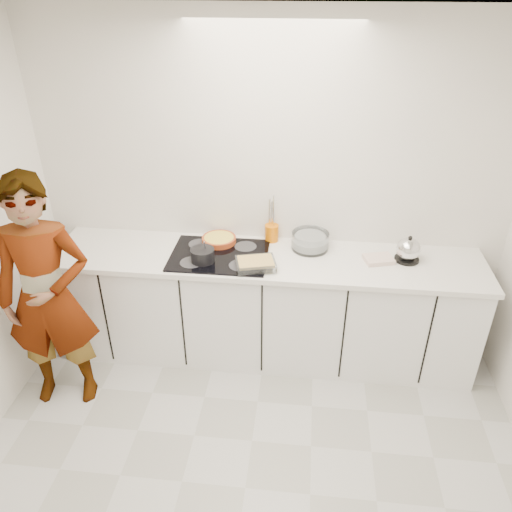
# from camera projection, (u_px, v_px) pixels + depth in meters

# --- Properties ---
(floor) EXTENTS (3.60, 3.20, 0.00)m
(floor) POSITION_uv_depth(u_px,v_px,m) (245.00, 488.00, 3.08)
(floor) COLOR beige
(floor) RESTS_ON ground
(ceiling) EXTENTS (3.60, 3.20, 0.00)m
(ceiling) POSITION_uv_depth(u_px,v_px,m) (237.00, 28.00, 1.77)
(ceiling) COLOR white
(ceiling) RESTS_ON wall_back
(wall_back) EXTENTS (3.60, 0.00, 2.60)m
(wall_back) POSITION_uv_depth(u_px,v_px,m) (270.00, 192.00, 3.80)
(wall_back) COLOR white
(wall_back) RESTS_ON ground
(base_cabinets) EXTENTS (3.20, 0.58, 0.87)m
(base_cabinets) POSITION_uv_depth(u_px,v_px,m) (265.00, 309.00, 3.96)
(base_cabinets) COLOR white
(base_cabinets) RESTS_ON floor
(countertop) EXTENTS (3.24, 0.64, 0.04)m
(countertop) POSITION_uv_depth(u_px,v_px,m) (266.00, 259.00, 3.73)
(countertop) COLOR white
(countertop) RESTS_ON base_cabinets
(hob) EXTENTS (0.72, 0.54, 0.01)m
(hob) POSITION_uv_depth(u_px,v_px,m) (219.00, 255.00, 3.73)
(hob) COLOR black
(hob) RESTS_ON countertop
(tart_dish) EXTENTS (0.35, 0.35, 0.04)m
(tart_dish) POSITION_uv_depth(u_px,v_px,m) (219.00, 239.00, 3.88)
(tart_dish) COLOR #A63F1A
(tart_dish) RESTS_ON hob
(saucepan) EXTENTS (0.22, 0.22, 0.17)m
(saucepan) POSITION_uv_depth(u_px,v_px,m) (203.00, 255.00, 3.62)
(saucepan) COLOR black
(saucepan) RESTS_ON hob
(baking_dish) EXTENTS (0.32, 0.27, 0.05)m
(baking_dish) POSITION_uv_depth(u_px,v_px,m) (256.00, 263.00, 3.56)
(baking_dish) COLOR silver
(baking_dish) RESTS_ON hob
(mixing_bowl) EXTENTS (0.34, 0.34, 0.13)m
(mixing_bowl) POSITION_uv_depth(u_px,v_px,m) (310.00, 241.00, 3.81)
(mixing_bowl) COLOR silver
(mixing_bowl) RESTS_ON countertop
(tea_towel) EXTENTS (0.24, 0.20, 0.03)m
(tea_towel) POSITION_uv_depth(u_px,v_px,m) (378.00, 259.00, 3.66)
(tea_towel) COLOR white
(tea_towel) RESTS_ON countertop
(kettle) EXTENTS (0.18, 0.18, 0.20)m
(kettle) POSITION_uv_depth(u_px,v_px,m) (408.00, 250.00, 3.64)
(kettle) COLOR black
(kettle) RESTS_ON countertop
(utensil_crock) EXTENTS (0.14, 0.14, 0.13)m
(utensil_crock) POSITION_uv_depth(u_px,v_px,m) (272.00, 233.00, 3.91)
(utensil_crock) COLOR orange
(utensil_crock) RESTS_ON countertop
(cook) EXTENTS (0.70, 0.52, 1.74)m
(cook) POSITION_uv_depth(u_px,v_px,m) (47.00, 297.00, 3.34)
(cook) COLOR white
(cook) RESTS_ON floor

